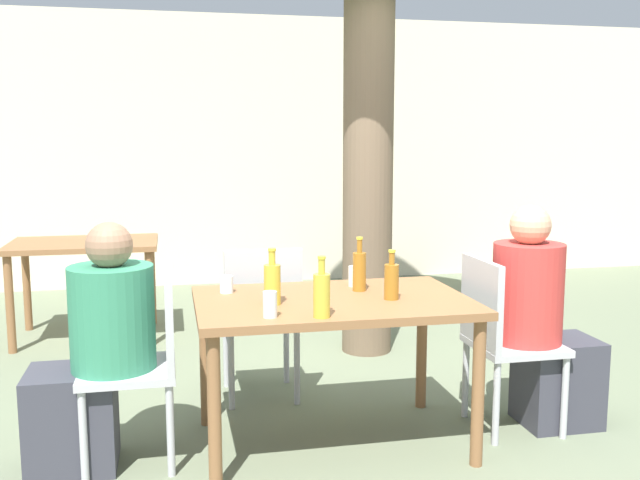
% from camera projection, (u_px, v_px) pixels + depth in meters
% --- Properties ---
extents(ground_plane, '(30.00, 30.00, 0.00)m').
position_uv_depth(ground_plane, '(332.00, 443.00, 3.63)').
color(ground_plane, '#667056').
extents(cafe_building_wall, '(10.00, 0.08, 2.80)m').
position_uv_depth(cafe_building_wall, '(243.00, 151.00, 7.51)').
color(cafe_building_wall, beige).
rests_on(cafe_building_wall, ground_plane).
extents(dining_table_front, '(1.35, 0.88, 0.76)m').
position_uv_depth(dining_table_front, '(333.00, 316.00, 3.54)').
color(dining_table_front, brown).
rests_on(dining_table_front, ground_plane).
extents(dining_table_back, '(1.10, 0.76, 0.76)m').
position_uv_depth(dining_table_back, '(84.00, 255.00, 5.47)').
color(dining_table_back, brown).
rests_on(dining_table_back, ground_plane).
extents(patio_chair_0, '(0.44, 0.44, 0.92)m').
position_uv_depth(patio_chair_0, '(146.00, 354.00, 3.37)').
color(patio_chair_0, '#B2B2B7').
rests_on(patio_chair_0, ground_plane).
extents(patio_chair_1, '(0.44, 0.44, 0.92)m').
position_uv_depth(patio_chair_1, '(500.00, 333.00, 3.74)').
color(patio_chair_1, '#B2B2B7').
rests_on(patio_chair_1, ground_plane).
extents(patio_chair_2, '(0.44, 0.44, 0.92)m').
position_uv_depth(patio_chair_2, '(262.00, 313.00, 4.15)').
color(patio_chair_2, '#B2B2B7').
rests_on(patio_chair_2, ground_plane).
extents(person_seated_0, '(0.60, 0.39, 1.16)m').
position_uv_depth(person_seated_0, '(94.00, 358.00, 3.32)').
color(person_seated_0, '#383842').
rests_on(person_seated_0, ground_plane).
extents(person_seated_1, '(0.58, 0.37, 1.20)m').
position_uv_depth(person_seated_1, '(541.00, 328.00, 3.79)').
color(person_seated_1, '#383842').
rests_on(person_seated_1, ground_plane).
extents(oil_cruet_0, '(0.08, 0.08, 0.27)m').
position_uv_depth(oil_cruet_0, '(272.00, 283.00, 3.38)').
color(oil_cruet_0, gold).
rests_on(oil_cruet_0, dining_table_front).
extents(amber_bottle_1, '(0.07, 0.07, 0.28)m').
position_uv_depth(amber_bottle_1, '(359.00, 270.00, 3.69)').
color(amber_bottle_1, '#9E661E').
rests_on(amber_bottle_1, dining_table_front).
extents(amber_bottle_2, '(0.07, 0.07, 0.25)m').
position_uv_depth(amber_bottle_2, '(392.00, 280.00, 3.49)').
color(amber_bottle_2, '#9E661E').
rests_on(amber_bottle_2, dining_table_front).
extents(oil_cruet_3, '(0.07, 0.07, 0.27)m').
position_uv_depth(oil_cruet_3, '(322.00, 294.00, 3.14)').
color(oil_cruet_3, gold).
rests_on(oil_cruet_3, dining_table_front).
extents(drinking_glass_0, '(0.06, 0.06, 0.11)m').
position_uv_depth(drinking_glass_0, '(354.00, 276.00, 3.80)').
color(drinking_glass_0, silver).
rests_on(drinking_glass_0, dining_table_front).
extents(drinking_glass_1, '(0.06, 0.06, 0.12)m').
position_uv_depth(drinking_glass_1, '(270.00, 304.00, 3.14)').
color(drinking_glass_1, silver).
rests_on(drinking_glass_1, dining_table_front).
extents(drinking_glass_2, '(0.07, 0.07, 0.09)m').
position_uv_depth(drinking_glass_2, '(226.00, 284.00, 3.65)').
color(drinking_glass_2, white).
rests_on(drinking_glass_2, dining_table_front).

